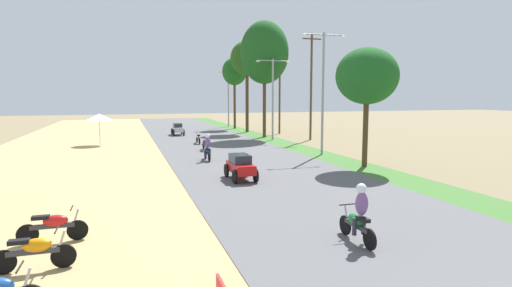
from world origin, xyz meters
name	(u,v)px	position (x,y,z in m)	size (l,w,h in m)	color
parked_motorbike_second	(35,250)	(-8.92, 7.45, 0.55)	(1.80, 0.54, 0.94)	black
parked_motorbike_third	(54,225)	(-8.81, 9.35, 0.55)	(1.80, 0.54, 0.94)	black
vendor_umbrella	(99,117)	(-8.84, 32.71, 2.31)	(2.20, 2.20, 2.52)	#99999E
median_tree_second	(367,76)	(5.94, 17.31, 5.09)	(3.44, 3.44, 6.63)	#4C351E
median_tree_third	(264,53)	(5.87, 34.63, 8.04)	(4.56, 4.56, 10.95)	#4C351E
median_tree_fourth	(247,59)	(5.86, 40.41, 7.95)	(3.57, 3.57, 9.81)	#4C351E
median_tree_fifth	(234,72)	(5.81, 45.54, 6.83)	(2.93, 2.93, 8.48)	#4C351E
streetlamp_near	(323,85)	(5.80, 22.33, 4.71)	(3.16, 0.20, 8.10)	gray
streetlamp_mid	(273,93)	(5.80, 32.11, 4.24)	(3.16, 0.20, 7.19)	gray
streetlamp_far	(228,94)	(5.80, 48.64, 4.18)	(3.16, 0.20, 7.08)	gray
utility_pole_near	(280,92)	(8.76, 38.12, 4.36)	(1.80, 0.20, 8.34)	brown
utility_pole_far	(311,85)	(9.27, 31.52, 4.97)	(1.80, 0.20, 9.56)	brown
car_sedan_red	(240,166)	(-1.72, 15.88, 0.74)	(1.10, 2.26, 1.19)	red
car_sedan_silver	(178,129)	(-1.85, 39.00, 0.74)	(1.10, 2.26, 1.19)	#B7BCC1
motorbike_ahead_second	(359,215)	(-0.96, 6.75, 0.86)	(0.54, 1.80, 1.66)	black
motorbike_ahead_third	(207,148)	(-2.11, 22.02, 0.86)	(0.54, 1.80, 1.66)	black
motorbike_ahead_fourth	(205,144)	(-1.40, 26.64, 0.57)	(0.54, 1.80, 0.94)	black
motorbike_ahead_fifth	(198,138)	(-1.15, 31.06, 0.57)	(0.54, 1.80, 0.94)	black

